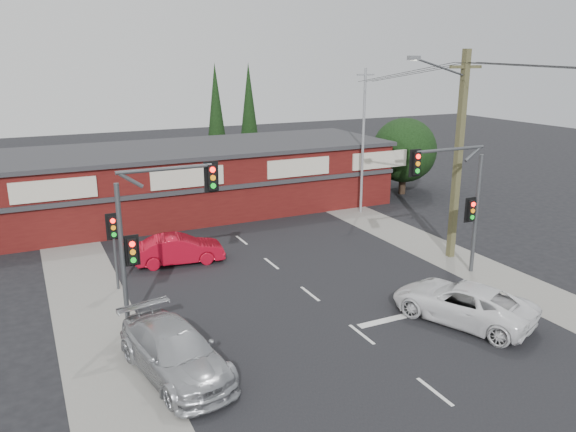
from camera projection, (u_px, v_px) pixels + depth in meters
name	position (u px, v px, depth m)	size (l,w,h in m)	color
ground	(333.00, 312.00, 21.98)	(120.00, 120.00, 0.00)	black
road_strip	(279.00, 270.00, 26.31)	(14.00, 70.00, 0.01)	black
verge_left	(90.00, 303.00, 22.76)	(3.00, 70.00, 0.02)	gray
verge_right	(424.00, 245.00, 29.86)	(3.00, 70.00, 0.02)	gray
stop_line	(429.00, 310.00, 22.14)	(6.50, 0.35, 0.01)	silver
white_suv	(462.00, 302.00, 21.11)	(2.44, 5.30, 1.47)	white
silver_suv	(175.00, 352.00, 17.52)	(2.16, 5.31, 1.54)	#ABADB1
red_sedan	(179.00, 249.00, 27.04)	(1.48, 4.26, 1.40)	#B50B1F
lane_dashes	(310.00, 294.00, 23.66)	(0.12, 41.49, 0.01)	silver
shop_building	(186.00, 179.00, 35.70)	(27.30, 8.40, 4.22)	#460F0E
tree_cluster	(402.00, 153.00, 40.70)	(5.90, 5.10, 5.50)	#2D2116
conifer_near	(216.00, 113.00, 42.74)	(1.80, 1.80, 9.25)	#2D2116
conifer_far	(249.00, 110.00, 45.93)	(1.80, 1.80, 9.25)	#2D2116
traffic_mast_left	(151.00, 223.00, 19.96)	(3.77, 0.27, 5.97)	#47494C
traffic_mast_right	(459.00, 191.00, 24.63)	(3.96, 0.27, 5.97)	#47494C
pedestal_signal	(114.00, 236.00, 23.52)	(0.55, 0.27, 3.38)	#47494C
utility_pole	(457.00, 150.00, 26.58)	(4.38, 0.59, 10.00)	brown
steel_pole	(363.00, 139.00, 34.85)	(1.20, 0.16, 9.00)	gray
power_lines	(569.00, 74.00, 20.90)	(2.01, 29.00, 1.22)	black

